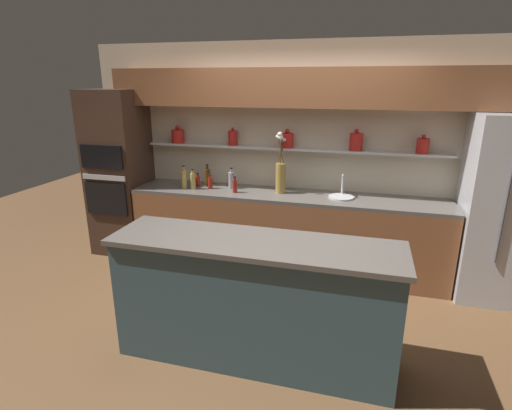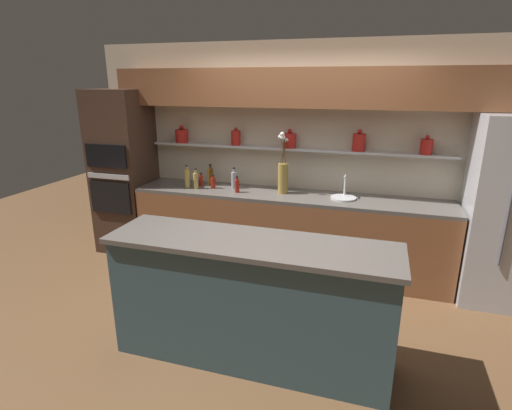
# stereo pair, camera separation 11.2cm
# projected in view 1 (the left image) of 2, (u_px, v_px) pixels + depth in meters

# --- Properties ---
(ground_plane) EXTENTS (12.00, 12.00, 0.00)m
(ground_plane) POSITION_uv_depth(u_px,v_px,m) (267.00, 325.00, 3.69)
(ground_plane) COLOR brown
(back_wall_unit) EXTENTS (5.20, 0.44, 2.60)m
(back_wall_unit) POSITION_uv_depth(u_px,v_px,m) (300.00, 136.00, 4.63)
(back_wall_unit) COLOR beige
(back_wall_unit) RESTS_ON ground_plane
(back_counter_unit) EXTENTS (3.63, 0.62, 0.92)m
(back_counter_unit) POSITION_uv_depth(u_px,v_px,m) (285.00, 231.00, 4.72)
(back_counter_unit) COLOR brown
(back_counter_unit) RESTS_ON ground_plane
(island_counter) EXTENTS (2.22, 0.61, 1.02)m
(island_counter) POSITION_uv_depth(u_px,v_px,m) (254.00, 301.00, 3.13)
(island_counter) COLOR #334C56
(island_counter) RESTS_ON ground_plane
(refrigerator) EXTENTS (0.86, 0.73, 1.87)m
(refrigerator) POSITION_uv_depth(u_px,v_px,m) (509.00, 210.00, 3.96)
(refrigerator) COLOR #B7B7BC
(refrigerator) RESTS_ON ground_plane
(oven_tower) EXTENTS (0.66, 0.64, 2.07)m
(oven_tower) POSITION_uv_depth(u_px,v_px,m) (119.00, 173.00, 5.10)
(oven_tower) COLOR #3D281E
(oven_tower) RESTS_ON ground_plane
(flower_vase) EXTENTS (0.12, 0.16, 0.71)m
(flower_vase) POSITION_uv_depth(u_px,v_px,m) (281.00, 172.00, 4.56)
(flower_vase) COLOR olive
(flower_vase) RESTS_ON back_counter_unit
(sink_fixture) EXTENTS (0.28, 0.28, 0.25)m
(sink_fixture) POSITION_uv_depth(u_px,v_px,m) (341.00, 196.00, 4.42)
(sink_fixture) COLOR #B7B7BC
(sink_fixture) RESTS_ON back_counter_unit
(bottle_spirit_0) EXTENTS (0.07, 0.07, 0.26)m
(bottle_spirit_0) POSITION_uv_depth(u_px,v_px,m) (208.00, 177.00, 4.92)
(bottle_spirit_0) COLOR #4C2D0C
(bottle_spirit_0) RESTS_ON back_counter_unit
(bottle_spirit_1) EXTENTS (0.06, 0.06, 0.25)m
(bottle_spirit_1) POSITION_uv_depth(u_px,v_px,m) (193.00, 181.00, 4.76)
(bottle_spirit_1) COLOR tan
(bottle_spirit_1) RESTS_ON back_counter_unit
(bottle_sauce_2) EXTENTS (0.06, 0.06, 0.17)m
(bottle_sauce_2) POSITION_uv_depth(u_px,v_px,m) (210.00, 183.00, 4.79)
(bottle_sauce_2) COLOR maroon
(bottle_sauce_2) RESTS_ON back_counter_unit
(bottle_sauce_3) EXTENTS (0.05, 0.05, 0.17)m
(bottle_sauce_3) POSITION_uv_depth(u_px,v_px,m) (198.00, 181.00, 4.89)
(bottle_sauce_3) COLOR maroon
(bottle_sauce_3) RESTS_ON back_counter_unit
(bottle_sauce_4) EXTENTS (0.05, 0.05, 0.19)m
(bottle_sauce_4) POSITION_uv_depth(u_px,v_px,m) (235.00, 186.00, 4.62)
(bottle_sauce_4) COLOR maroon
(bottle_sauce_4) RESTS_ON back_counter_unit
(bottle_spirit_5) EXTENTS (0.07, 0.07, 0.25)m
(bottle_spirit_5) POSITION_uv_depth(u_px,v_px,m) (231.00, 180.00, 4.80)
(bottle_spirit_5) COLOR gray
(bottle_spirit_5) RESTS_ON back_counter_unit
(bottle_spirit_6) EXTENTS (0.07, 0.07, 0.28)m
(bottle_spirit_6) POSITION_uv_depth(u_px,v_px,m) (184.00, 179.00, 4.79)
(bottle_spirit_6) COLOR tan
(bottle_spirit_6) RESTS_ON back_counter_unit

